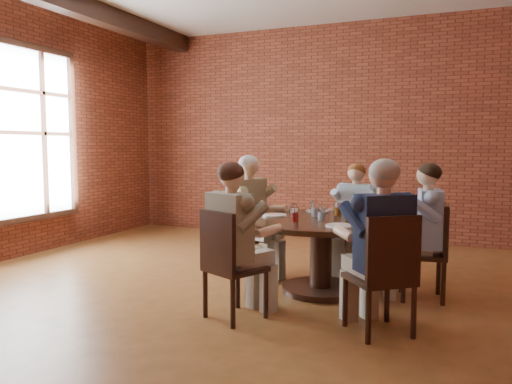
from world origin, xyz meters
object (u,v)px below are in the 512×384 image
at_px(dining_table, 321,240).
at_px(diner_a, 423,232).
at_px(chair_d, 227,261).
at_px(diner_d, 235,241).
at_px(diner_c, 252,216).
at_px(chair_e, 385,271).
at_px(smartphone, 339,224).
at_px(chair_c, 246,230).
at_px(chair_b, 357,229).
at_px(chair_a, 431,248).
at_px(diner_b, 355,218).
at_px(diner_e, 380,247).

xyz_separation_m(dining_table, diner_a, (0.96, 0.16, 0.13)).
distance_m(chair_d, diner_d, 0.18).
distance_m(diner_c, chair_d, 1.52).
bearing_deg(chair_e, smartphone, -89.95).
height_order(chair_c, chair_d, chair_c).
bearing_deg(chair_b, chair_a, -35.16).
height_order(diner_b, smartphone, diner_b).
xyz_separation_m(diner_d, chair_e, (1.25, 0.05, -0.15)).
distance_m(chair_a, diner_e, 1.14).
bearing_deg(chair_a, diner_c, -104.49).
xyz_separation_m(chair_a, diner_a, (-0.08, -0.01, 0.15)).
height_order(chair_b, diner_c, diner_c).
relative_size(chair_b, diner_e, 0.66).
bearing_deg(chair_b, smartphone, -77.02).
bearing_deg(chair_d, diner_e, -145.71).
height_order(chair_a, chair_d, chair_d).
xyz_separation_m(chair_e, diner_e, (-0.06, 0.07, 0.17)).
height_order(chair_a, smartphone, chair_a).
distance_m(diner_a, diner_d, 1.86).
bearing_deg(smartphone, diner_d, -123.72).
bearing_deg(chair_d, diner_a, -114.57).
xyz_separation_m(chair_c, smartphone, (1.25, -0.71, 0.24)).
distance_m(diner_a, diner_b, 1.14).
relative_size(chair_c, chair_e, 1.00).
height_order(diner_c, chair_e, diner_c).
distance_m(chair_c, chair_d, 1.56).
height_order(chair_a, diner_d, diner_d).
relative_size(chair_d, diner_e, 0.68).
xyz_separation_m(chair_c, diner_e, (1.70, -1.28, 0.17)).
distance_m(dining_table, chair_a, 1.06).
distance_m(chair_a, diner_b, 1.19).
xyz_separation_m(chair_b, diner_b, (-0.01, -0.08, 0.14)).
relative_size(chair_a, diner_e, 0.67).
bearing_deg(chair_e, chair_c, -75.92).
distance_m(diner_c, smartphone, 1.35).
height_order(diner_c, diner_d, diner_c).
bearing_deg(chair_b, diner_e, -65.11).
xyz_separation_m(chair_b, chair_e, (0.61, -2.00, 0.03)).
bearing_deg(chair_d, smartphone, -109.79).
bearing_deg(diner_a, chair_b, -146.53).
distance_m(chair_d, diner_e, 1.25).
bearing_deg(smartphone, chair_d, -122.06).
bearing_deg(chair_d, diner_c, -49.99).
bearing_deg(diner_b, diner_c, -141.39).
bearing_deg(diner_b, chair_d, -98.95).
xyz_separation_m(diner_a, smartphone, (-0.71, -0.48, 0.10)).
xyz_separation_m(diner_a, diner_c, (-1.87, 0.19, 0.03)).
distance_m(diner_b, diner_d, 2.07).
bearing_deg(chair_b, dining_table, -90.00).
xyz_separation_m(dining_table, chair_a, (1.04, 0.17, -0.03)).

